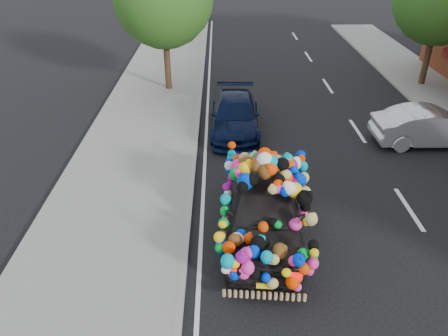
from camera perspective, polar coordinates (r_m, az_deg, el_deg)
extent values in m
plane|color=black|center=(11.92, 6.85, -5.46)|extent=(100.00, 100.00, 0.00)
cube|color=gray|center=(12.10, -13.84, -5.27)|extent=(4.00, 60.00, 0.12)
cube|color=gray|center=(11.81, -4.55, -5.31)|extent=(0.15, 60.00, 0.13)
cylinder|color=#332114|center=(20.03, -7.42, 13.71)|extent=(0.28, 0.28, 2.73)
cylinder|color=#332114|center=(22.52, 25.00, 12.92)|extent=(0.28, 0.28, 2.64)
imported|color=black|center=(10.60, 5.38, -5.34)|extent=(2.20, 4.62, 1.52)
cube|color=red|center=(8.84, 1.35, -13.51)|extent=(0.22, 0.08, 0.14)
cube|color=red|center=(8.88, 9.49, -13.76)|extent=(0.22, 0.08, 0.14)
cube|color=yellow|center=(9.04, 5.33, -15.09)|extent=(0.34, 0.07, 0.12)
imported|color=black|center=(15.99, 1.46, 6.87)|extent=(1.85, 4.27, 1.22)
imported|color=silver|center=(16.60, 25.45, 4.90)|extent=(3.94, 1.42, 1.29)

